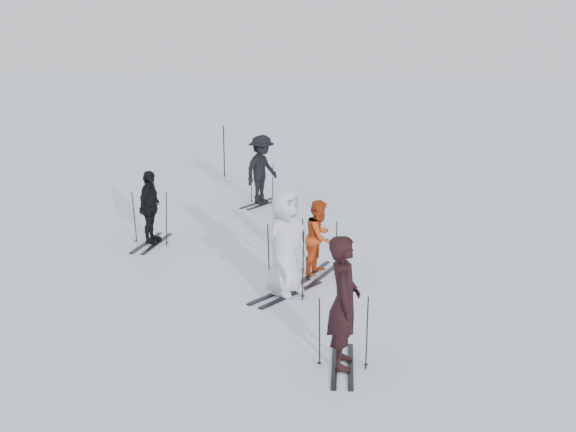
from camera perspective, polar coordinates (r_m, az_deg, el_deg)
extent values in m
plane|color=silver|center=(14.51, -0.75, -4.81)|extent=(120.00, 120.00, 0.00)
imported|color=black|center=(10.48, 4.43, -6.93)|extent=(0.55, 0.77, 1.98)
imported|color=#AF3B13|center=(14.44, 2.50, -1.78)|extent=(0.73, 0.85, 1.51)
imported|color=silver|center=(13.29, -0.20, -2.14)|extent=(1.02, 1.16, 1.99)
imported|color=black|center=(16.75, -10.86, 0.60)|extent=(0.43, 0.99, 1.68)
imported|color=black|center=(20.24, -2.09, 3.63)|extent=(1.16, 1.43, 1.93)
cylinder|color=black|center=(24.10, -5.08, 5.10)|extent=(0.05, 0.05, 1.70)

